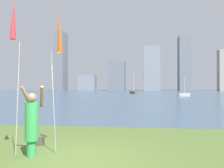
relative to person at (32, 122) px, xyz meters
The scene contains 13 objects.
ground 50.91m from the person, 88.57° to the left, with size 120.00×138.00×0.12m.
person is the anchor object (origin of this frame).
kite_flag_left 2.75m from the person, behind, with size 0.16×0.45×4.34m.
kite_flag_right 2.62m from the person, 49.89° to the left, with size 0.16×0.79×4.17m.
bag 1.49m from the person, 105.69° to the left, with size 0.29×0.18×0.28m.
sailboat_1 54.48m from the person, 89.00° to the left, with size 2.30×3.10×5.26m.
sailboat_2 41.19m from the person, 74.35° to the left, with size 1.94×1.23×3.87m.
skyline_tower_0 105.54m from the person, 109.27° to the left, with size 4.29×7.84×27.09m.
skyline_tower_1 101.44m from the person, 102.50° to the left, with size 7.81×5.11×6.95m.
skyline_tower_2 99.70m from the person, 94.68° to the left, with size 7.30×7.87×12.99m.
skyline_tower_3 95.23m from the person, 85.64° to the left, with size 6.87×7.11×18.68m.
skyline_tower_4 100.26m from the person, 77.71° to the left, with size 4.77×5.88×23.36m.
skyline_tower_5 102.42m from the person, 69.24° to the left, with size 3.07×3.80×17.03m.
Camera 1 is at (1.69, -5.91, 1.91)m, focal length 37.25 mm.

